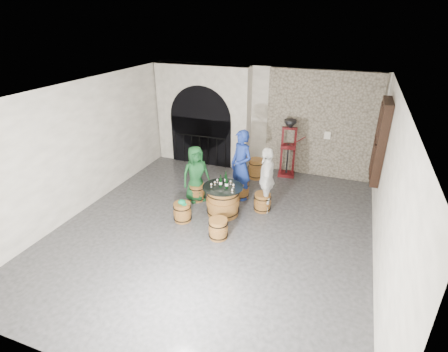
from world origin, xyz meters
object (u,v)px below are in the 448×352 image
at_px(wine_bottle_left, 221,182).
at_px(person_blue, 241,165).
at_px(barrel_stool_far, 241,189).
at_px(barrel_stool_near_right, 218,229).
at_px(barrel_stool_near_left, 182,212).
at_px(person_white, 267,180).
at_px(corking_press, 289,144).
at_px(barrel_stool_left, 197,192).
at_px(wine_bottle_center, 227,183).
at_px(side_barrel, 256,169).
at_px(barrel_table, 223,201).
at_px(person_green, 196,174).
at_px(wine_bottle_right, 226,179).
at_px(barrel_stool_right, 262,202).

bearing_deg(wine_bottle_left, person_blue, 79.21).
relative_size(barrel_stool_far, barrel_stool_near_right, 1.00).
distance_m(barrel_stool_near_left, person_blue, 2.02).
bearing_deg(barrel_stool_far, wine_bottle_left, -100.72).
height_order(barrel_stool_far, barrel_stool_near_right, same).
distance_m(person_white, corking_press, 2.30).
height_order(barrel_stool_left, wine_bottle_center, wine_bottle_center).
bearing_deg(person_white, side_barrel, -165.88).
relative_size(barrel_stool_far, barrel_stool_near_left, 1.00).
distance_m(barrel_stool_left, barrel_stool_near_left, 1.08).
distance_m(person_blue, corking_press, 2.08).
height_order(barrel_table, barrel_stool_far, barrel_table).
bearing_deg(barrel_table, person_green, 154.10).
xyz_separation_m(barrel_stool_left, wine_bottle_left, (0.88, -0.47, 0.67)).
relative_size(wine_bottle_center, wine_bottle_right, 1.00).
relative_size(barrel_stool_near_right, person_blue, 0.25).
relative_size(barrel_stool_left, side_barrel, 0.77).
distance_m(side_barrel, corking_press, 1.23).
height_order(barrel_stool_near_right, person_green, person_green).
bearing_deg(barrel_stool_right, barrel_stool_left, -177.18).
height_order(wine_bottle_left, wine_bottle_center, same).
relative_size(barrel_stool_near_left, wine_bottle_center, 1.45).
bearing_deg(person_green, barrel_stool_near_left, -130.01).
xyz_separation_m(barrel_stool_right, barrel_stool_near_right, (-0.61, -1.53, 0.00)).
relative_size(barrel_table, corking_press, 0.56).
distance_m(barrel_stool_near_left, wine_bottle_left, 1.18).
relative_size(barrel_stool_near_left, wine_bottle_left, 1.45).
distance_m(barrel_table, wine_bottle_left, 0.52).
xyz_separation_m(barrel_stool_left, barrel_stool_far, (1.07, 0.57, 0.00)).
bearing_deg(barrel_stool_right, wine_bottle_left, -148.83).
distance_m(wine_bottle_right, side_barrel, 2.25).
distance_m(barrel_stool_near_left, person_white, 2.22).
bearing_deg(barrel_stool_far, barrel_stool_near_left, -120.29).
distance_m(wine_bottle_left, wine_bottle_center, 0.17).
relative_size(barrel_stool_right, corking_press, 0.26).
distance_m(person_green, corking_press, 3.12).
height_order(wine_bottle_center, wine_bottle_right, same).
xyz_separation_m(person_blue, side_barrel, (0.04, 1.37, -0.66)).
height_order(person_blue, person_white, person_blue).
height_order(barrel_table, wine_bottle_left, wine_bottle_left).
height_order(barrel_stool_near_left, wine_bottle_center, wine_bottle_center).
bearing_deg(person_white, barrel_stool_near_right, -32.17).
height_order(wine_bottle_left, side_barrel, wine_bottle_left).
xyz_separation_m(barrel_stool_left, barrel_stool_near_left, (0.11, -1.08, 0.00)).
relative_size(barrel_stool_left, wine_bottle_left, 1.45).
relative_size(barrel_stool_right, person_green, 0.31).
relative_size(person_blue, side_barrel, 3.12).
height_order(barrel_stool_far, barrel_stool_near_left, same).
height_order(barrel_table, person_blue, person_blue).
bearing_deg(barrel_stool_left, barrel_stool_far, 27.94).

